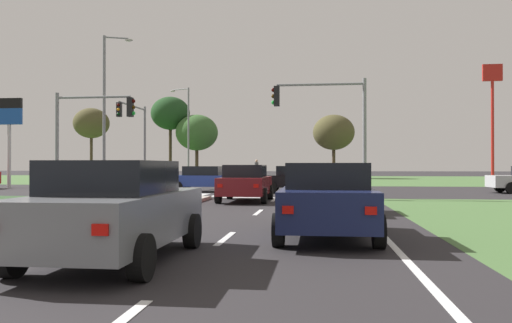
{
  "coord_description": "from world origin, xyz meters",
  "views": [
    {
      "loc": [
        5.43,
        -1.07,
        1.55
      ],
      "look_at": [
        1.49,
        31.7,
        1.77
      ],
      "focal_mm": 36.14,
      "sensor_mm": 36.0,
      "label": 1
    }
  ],
  "objects_px": {
    "car_grey_eighth": "(115,210)",
    "treeline_second": "(170,114)",
    "fastfood_pole_sign": "(492,96)",
    "treeline_fourth": "(334,132)",
    "car_maroon_near": "(246,183)",
    "car_white_second": "(326,189)",
    "car_navy_seventh": "(327,200)",
    "pedestrian_at_median": "(256,168)",
    "treeline_third": "(197,133)",
    "traffic_signal_near_right": "(330,116)",
    "street_lamp_second": "(106,104)",
    "fuel_price_totem": "(9,122)",
    "car_blue_sixth": "(205,179)",
    "treeline_near": "(91,123)",
    "car_black_fifth": "(298,179)",
    "traffic_signal_far_left": "(136,129)",
    "street_lamp_third": "(187,128)",
    "traffic_signal_near_left": "(86,125)"
  },
  "relations": [
    {
      "from": "car_white_second",
      "to": "car_blue_sixth",
      "type": "distance_m",
      "value": 13.65
    },
    {
      "from": "car_maroon_near",
      "to": "traffic_signal_near_left",
      "type": "relative_size",
      "value": 0.83
    },
    {
      "from": "traffic_signal_near_right",
      "to": "street_lamp_second",
      "type": "distance_m",
      "value": 17.05
    },
    {
      "from": "car_blue_sixth",
      "to": "car_grey_eighth",
      "type": "bearing_deg",
      "value": 8.7
    },
    {
      "from": "fuel_price_totem",
      "to": "traffic_signal_near_right",
      "type": "bearing_deg",
      "value": -21.32
    },
    {
      "from": "car_grey_eighth",
      "to": "treeline_second",
      "type": "distance_m",
      "value": 55.03
    },
    {
      "from": "fastfood_pole_sign",
      "to": "car_grey_eighth",
      "type": "bearing_deg",
      "value": -114.52
    },
    {
      "from": "treeline_near",
      "to": "treeline_second",
      "type": "xyz_separation_m",
      "value": [
        8.92,
        2.42,
        1.3
      ]
    },
    {
      "from": "car_navy_seventh",
      "to": "pedestrian_at_median",
      "type": "distance_m",
      "value": 33.13
    },
    {
      "from": "traffic_signal_far_left",
      "to": "car_navy_seventh",
      "type": "bearing_deg",
      "value": -61.87
    },
    {
      "from": "car_grey_eighth",
      "to": "street_lamp_second",
      "type": "height_order",
      "value": "street_lamp_second"
    },
    {
      "from": "car_grey_eighth",
      "to": "treeline_third",
      "type": "height_order",
      "value": "treeline_third"
    },
    {
      "from": "street_lamp_second",
      "to": "car_white_second",
      "type": "bearing_deg",
      "value": -47.4
    },
    {
      "from": "treeline_second",
      "to": "traffic_signal_near_left",
      "type": "bearing_deg",
      "value": -80.18
    },
    {
      "from": "treeline_fourth",
      "to": "car_black_fifth",
      "type": "bearing_deg",
      "value": -95.22
    },
    {
      "from": "car_white_second",
      "to": "treeline_fourth",
      "type": "xyz_separation_m",
      "value": [
        1.57,
        43.73,
        4.62
      ]
    },
    {
      "from": "car_black_fifth",
      "to": "treeline_third",
      "type": "bearing_deg",
      "value": -156.96
    },
    {
      "from": "pedestrian_at_median",
      "to": "treeline_third",
      "type": "distance_m",
      "value": 18.8
    },
    {
      "from": "treeline_fourth",
      "to": "car_maroon_near",
      "type": "bearing_deg",
      "value": -97.09
    },
    {
      "from": "treeline_third",
      "to": "street_lamp_third",
      "type": "bearing_deg",
      "value": -92.2
    },
    {
      "from": "car_navy_seventh",
      "to": "street_lamp_third",
      "type": "height_order",
      "value": "street_lamp_third"
    },
    {
      "from": "street_lamp_second",
      "to": "fuel_price_totem",
      "type": "xyz_separation_m",
      "value": [
        -6.87,
        -0.12,
        -1.15
      ]
    },
    {
      "from": "treeline_third",
      "to": "treeline_second",
      "type": "bearing_deg",
      "value": 165.62
    },
    {
      "from": "car_black_fifth",
      "to": "traffic_signal_far_left",
      "type": "distance_m",
      "value": 14.24
    },
    {
      "from": "fuel_price_totem",
      "to": "treeline_near",
      "type": "distance_m",
      "value": 26.0
    },
    {
      "from": "car_black_fifth",
      "to": "treeline_near",
      "type": "relative_size",
      "value": 0.56
    },
    {
      "from": "fuel_price_totem",
      "to": "treeline_near",
      "type": "relative_size",
      "value": 0.74
    },
    {
      "from": "street_lamp_third",
      "to": "treeline_second",
      "type": "xyz_separation_m",
      "value": [
        -3.33,
        4.95,
        2.15
      ]
    },
    {
      "from": "car_white_second",
      "to": "fuel_price_totem",
      "type": "bearing_deg",
      "value": 143.88
    },
    {
      "from": "car_blue_sixth",
      "to": "treeline_fourth",
      "type": "distance_m",
      "value": 33.29
    },
    {
      "from": "car_navy_seventh",
      "to": "pedestrian_at_median",
      "type": "height_order",
      "value": "pedestrian_at_median"
    },
    {
      "from": "car_maroon_near",
      "to": "car_white_second",
      "type": "xyz_separation_m",
      "value": [
        3.33,
        -4.29,
        -0.04
      ]
    },
    {
      "from": "car_black_fifth",
      "to": "pedestrian_at_median",
      "type": "xyz_separation_m",
      "value": [
        -4.12,
        14.95,
        0.52
      ]
    },
    {
      "from": "street_lamp_third",
      "to": "treeline_second",
      "type": "bearing_deg",
      "value": 123.95
    },
    {
      "from": "car_grey_eighth",
      "to": "treeline_fourth",
      "type": "bearing_deg",
      "value": 84.52
    },
    {
      "from": "traffic_signal_far_left",
      "to": "fuel_price_totem",
      "type": "height_order",
      "value": "fuel_price_totem"
    },
    {
      "from": "fastfood_pole_sign",
      "to": "treeline_third",
      "type": "xyz_separation_m",
      "value": [
        -30.74,
        8.47,
        -2.78
      ]
    },
    {
      "from": "pedestrian_at_median",
      "to": "car_blue_sixth",
      "type": "bearing_deg",
      "value": -74.88
    },
    {
      "from": "car_maroon_near",
      "to": "car_blue_sixth",
      "type": "distance_m",
      "value": 8.3
    },
    {
      "from": "car_maroon_near",
      "to": "treeline_second",
      "type": "height_order",
      "value": "treeline_second"
    },
    {
      "from": "traffic_signal_far_left",
      "to": "pedestrian_at_median",
      "type": "distance_m",
      "value": 11.51
    },
    {
      "from": "car_white_second",
      "to": "car_grey_eighth",
      "type": "xyz_separation_m",
      "value": [
        -3.53,
        -9.42,
        0.07
      ]
    },
    {
      "from": "car_white_second",
      "to": "car_navy_seventh",
      "type": "bearing_deg",
      "value": -90.87
    },
    {
      "from": "fuel_price_totem",
      "to": "treeline_third",
      "type": "xyz_separation_m",
      "value": [
        6.71,
        26.81,
        0.9
      ]
    },
    {
      "from": "traffic_signal_far_left",
      "to": "street_lamp_third",
      "type": "xyz_separation_m",
      "value": [
        -1.38,
        19.87,
        1.48
      ]
    },
    {
      "from": "car_black_fifth",
      "to": "pedestrian_at_median",
      "type": "relative_size",
      "value": 2.45
    },
    {
      "from": "car_navy_seventh",
      "to": "traffic_signal_far_left",
      "type": "height_order",
      "value": "traffic_signal_far_left"
    },
    {
      "from": "car_grey_eighth",
      "to": "treeline_second",
      "type": "relative_size",
      "value": 0.45
    },
    {
      "from": "traffic_signal_near_left",
      "to": "treeline_second",
      "type": "bearing_deg",
      "value": 99.82
    },
    {
      "from": "car_blue_sixth",
      "to": "street_lamp_third",
      "type": "bearing_deg",
      "value": -163.33
    }
  ]
}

